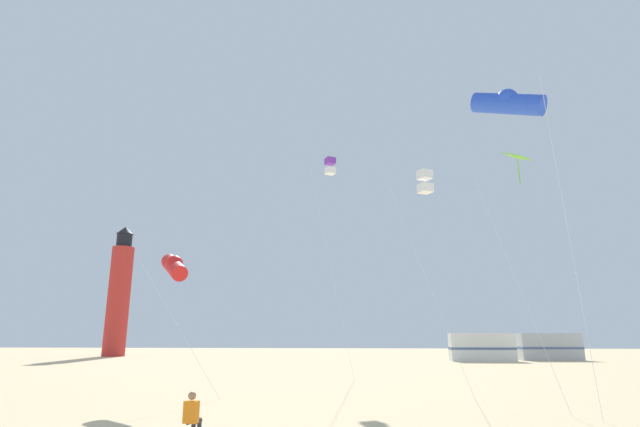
{
  "coord_description": "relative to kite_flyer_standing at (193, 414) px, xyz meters",
  "views": [
    {
      "loc": [
        2.46,
        -6.91,
        2.51
      ],
      "look_at": [
        0.97,
        10.52,
        6.89
      ],
      "focal_mm": 27.51,
      "sensor_mm": 36.0,
      "label": 1
    }
  ],
  "objects": [
    {
      "name": "lighthouse_distant",
      "position": [
        -27.33,
        49.3,
        7.22
      ],
      "size": [
        2.8,
        2.8,
        16.8
      ],
      "color": "red",
      "rests_on": "ground"
    },
    {
      "name": "rv_van_white",
      "position": [
        16.46,
        40.86,
        0.78
      ],
      "size": [
        6.48,
        2.45,
        2.8
      ],
      "rotation": [
        0.0,
        0.0,
        -0.02
      ],
      "color": "white",
      "rests_on": "ground"
    },
    {
      "name": "kite_box_white",
      "position": [
        7.49,
        10.77,
        9.3
      ],
      "size": [
        3.31,
        2.47,
        10.51
      ],
      "color": "silver",
      "rests_on": "ground"
    },
    {
      "name": "kite_box_violet",
      "position": [
        2.29,
        18.69,
        13.06
      ],
      "size": [
        2.75,
        1.84,
        14.29
      ],
      "color": "silver",
      "rests_on": "ground"
    },
    {
      "name": "kite_tube_blue",
      "position": [
        9.42,
        3.23,
        9.7
      ],
      "size": [
        3.2,
        2.95,
        11.02
      ],
      "color": "silver",
      "rests_on": "ground"
    },
    {
      "name": "rv_van_silver",
      "position": [
        24.14,
        43.63,
        0.78
      ],
      "size": [
        6.58,
        2.77,
        2.8
      ],
      "rotation": [
        0.0,
        0.0,
        0.07
      ],
      "color": "#B7BABF",
      "rests_on": "ground"
    },
    {
      "name": "kite_diamond_lime",
      "position": [
        10.63,
        6.61,
        8.58
      ],
      "size": [
        2.72,
        2.72,
        9.81
      ],
      "color": "silver",
      "rests_on": "ground"
    },
    {
      "name": "kite_flyer_standing",
      "position": [
        0.0,
        0.0,
        0.0
      ],
      "size": [
        0.37,
        0.53,
        1.16
      ],
      "rotation": [
        0.0,
        0.0,
        3.02
      ],
      "color": "orange",
      "rests_on": "ground"
    },
    {
      "name": "kite_tube_scarlet",
      "position": [
        -4.06,
        8.41,
        4.91
      ],
      "size": [
        3.51,
        3.75,
        6.23
      ],
      "color": "silver",
      "rests_on": "ground"
    }
  ]
}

